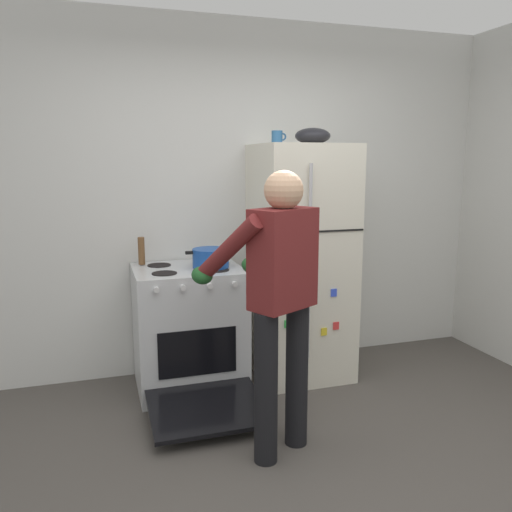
{
  "coord_description": "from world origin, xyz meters",
  "views": [
    {
      "loc": [
        -1.03,
        -2.02,
        1.65
      ],
      "look_at": [
        0.02,
        1.32,
        1.0
      ],
      "focal_mm": 36.32,
      "sensor_mm": 36.0,
      "label": 1
    }
  ],
  "objects": [
    {
      "name": "ground",
      "position": [
        0.0,
        0.0,
        0.0
      ],
      "size": [
        8.0,
        8.0,
        0.0
      ],
      "primitive_type": "plane",
      "color": "#4C4742"
    },
    {
      "name": "kitchen_wall_back",
      "position": [
        0.0,
        1.95,
        1.35
      ],
      "size": [
        6.0,
        0.1,
        2.7
      ],
      "primitive_type": "cube",
      "color": "silver",
      "rests_on": "ground"
    },
    {
      "name": "refrigerator",
      "position": [
        0.45,
        1.57,
        0.88
      ],
      "size": [
        0.68,
        0.72,
        1.77
      ],
      "color": "silver",
      "rests_on": "ground"
    },
    {
      "name": "stove_range",
      "position": [
        -0.42,
        1.55,
        0.44
      ],
      "size": [
        0.76,
        1.21,
        0.9
      ],
      "color": "silver",
      "rests_on": "ground"
    },
    {
      "name": "person_cook",
      "position": [
        -0.1,
        0.57,
        0.96
      ],
      "size": [
        0.67,
        0.74,
        1.6
      ],
      "color": "black",
      "rests_on": "ground"
    },
    {
      "name": "red_pot",
      "position": [
        -0.26,
        1.52,
        0.97
      ],
      "size": [
        0.36,
        0.26,
        0.13
      ],
      "color": "#19479E",
      "rests_on": "stove_range"
    },
    {
      "name": "coffee_mug",
      "position": [
        0.28,
        1.62,
        1.81
      ],
      "size": [
        0.11,
        0.08,
        0.1
      ],
      "color": "#2D6093",
      "rests_on": "refrigerator"
    },
    {
      "name": "pepper_mill",
      "position": [
        -0.72,
        1.77,
        1.0
      ],
      "size": [
        0.05,
        0.05,
        0.2
      ],
      "primitive_type": "cylinder",
      "color": "brown",
      "rests_on": "stove_range"
    },
    {
      "name": "mixing_bowl",
      "position": [
        0.53,
        1.57,
        1.82
      ],
      "size": [
        0.26,
        0.26,
        0.12
      ],
      "primitive_type": "ellipsoid",
      "color": "black",
      "rests_on": "refrigerator"
    }
  ]
}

